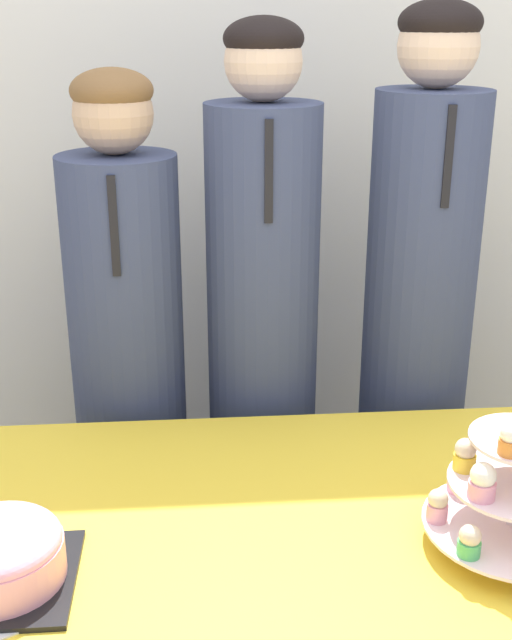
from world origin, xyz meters
name	(u,v)px	position (x,y,z in m)	size (l,w,h in m)	color
wall_back	(275,115)	(0.00, 1.47, 1.35)	(9.00, 0.06, 2.70)	silver
student_0	(131,396)	(-0.41, 0.97, 0.73)	(0.28, 0.28, 1.51)	#384266
student_1	(262,372)	(-0.08, 0.97, 0.78)	(0.27, 0.27, 1.62)	#384266
student_2	(414,359)	(0.31, 0.97, 0.80)	(0.27, 0.27, 1.65)	#384266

